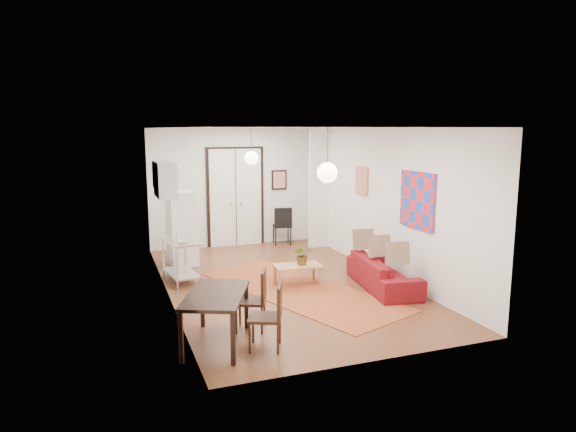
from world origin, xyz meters
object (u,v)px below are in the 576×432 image
object	(u,v)px
coffee_table	(298,268)
dining_table	(216,299)
dining_chair_near	(249,294)
dining_chair_far	(263,309)
sofa	(383,273)
kitchen_counter	(181,256)
black_side_chair	(281,222)
fridge	(182,229)

from	to	relation	value
coffee_table	dining_table	xyz separation A→B (m)	(-1.99, -2.12, 0.30)
dining_chair_near	dining_chair_far	size ratio (longest dim) A/B	1.00
sofa	kitchen_counter	world-z (taller)	kitchen_counter
kitchen_counter	dining_table	world-z (taller)	kitchen_counter
dining_chair_near	coffee_table	bearing A→B (deg)	163.29
coffee_table	dining_chair_near	bearing A→B (deg)	-130.00
sofa	dining_table	xyz separation A→B (m)	(-3.41, -1.43, 0.35)
sofa	black_side_chair	distance (m)	4.17
sofa	dining_chair_far	size ratio (longest dim) A/B	2.19
fridge	black_side_chair	world-z (taller)	fridge
fridge	dining_chair_near	bearing A→B (deg)	-91.32
kitchen_counter	dining_chair_near	bearing A→B (deg)	-85.94
sofa	kitchen_counter	distance (m)	3.82
dining_table	dining_chair_near	xyz separation A→B (m)	(0.58, 0.44, -0.13)
coffee_table	dining_chair_near	world-z (taller)	dining_chair_near
fridge	black_side_chair	bearing A→B (deg)	18.18
fridge	dining_chair_near	xyz separation A→B (m)	(0.38, -3.88, -0.28)
kitchen_counter	dining_chair_near	world-z (taller)	dining_chair_near
dining_chair_near	black_side_chair	distance (m)	5.61
dining_table	dining_chair_near	bearing A→B (deg)	37.21
sofa	coffee_table	distance (m)	1.58
kitchen_counter	dining_chair_far	world-z (taller)	dining_chair_far
dining_table	dining_chair_far	world-z (taller)	dining_chair_far
dining_table	black_side_chair	bearing A→B (deg)	62.78
kitchen_counter	black_side_chair	world-z (taller)	black_side_chair
sofa	dining_table	world-z (taller)	dining_table
coffee_table	sofa	bearing A→B (deg)	-26.03
dining_table	dining_chair_far	xyz separation A→B (m)	(0.58, -0.26, -0.13)
dining_table	black_side_chair	xyz separation A→B (m)	(2.86, 5.56, -0.08)
kitchen_counter	dining_chair_far	xyz separation A→B (m)	(0.58, -3.40, 0.02)
coffee_table	black_side_chair	bearing A→B (deg)	75.82
fridge	dining_table	xyz separation A→B (m)	(-0.20, -4.32, -0.15)
fridge	dining_chair_near	size ratio (longest dim) A/B	1.78
dining_chair_far	dining_table	bearing A→B (deg)	-91.17
black_side_chair	sofa	bearing A→B (deg)	107.76
fridge	dining_table	bearing A→B (deg)	-99.52
dining_chair_near	sofa	bearing A→B (deg)	132.65
dining_chair_far	kitchen_counter	bearing A→B (deg)	-147.09
sofa	black_side_chair	world-z (taller)	black_side_chair
dining_chair_near	dining_chair_far	bearing A→B (deg)	23.28
kitchen_counter	dining_table	xyz separation A→B (m)	(0.00, -3.14, 0.14)
black_side_chair	fridge	bearing A→B (deg)	35.23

